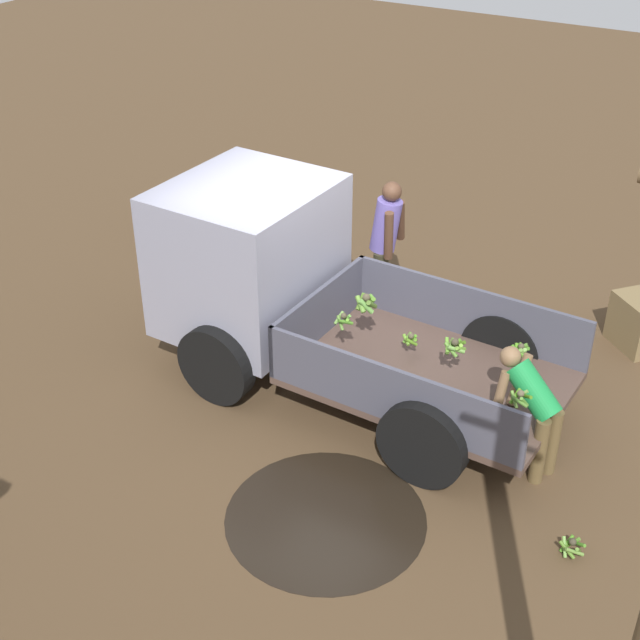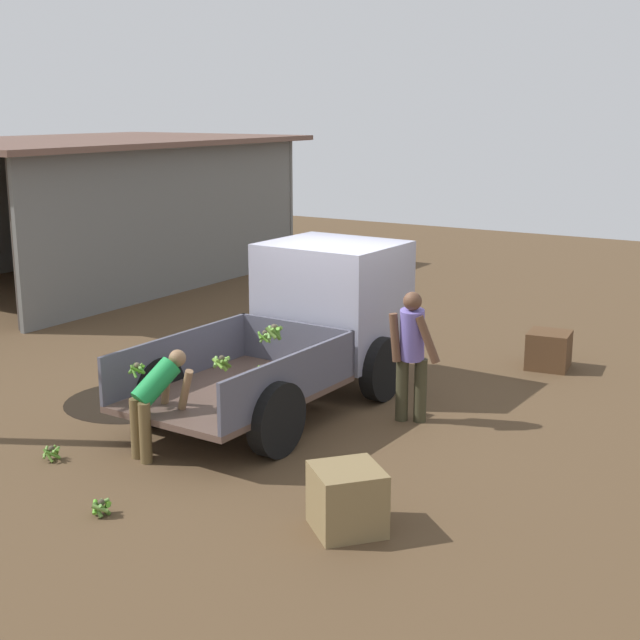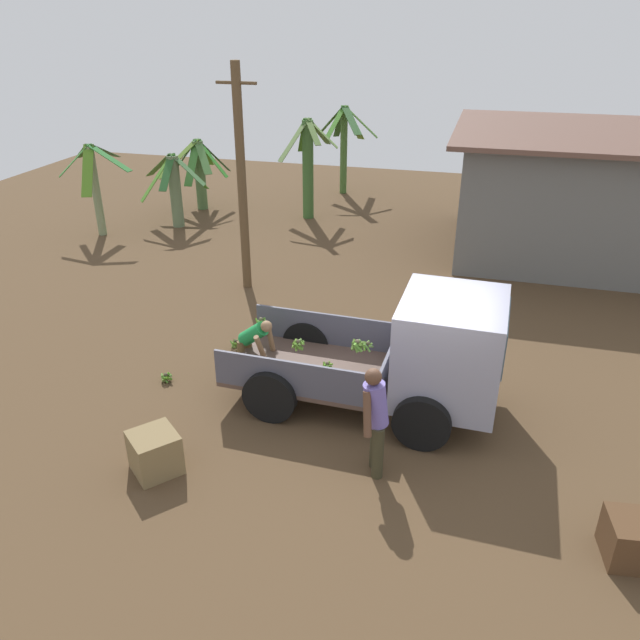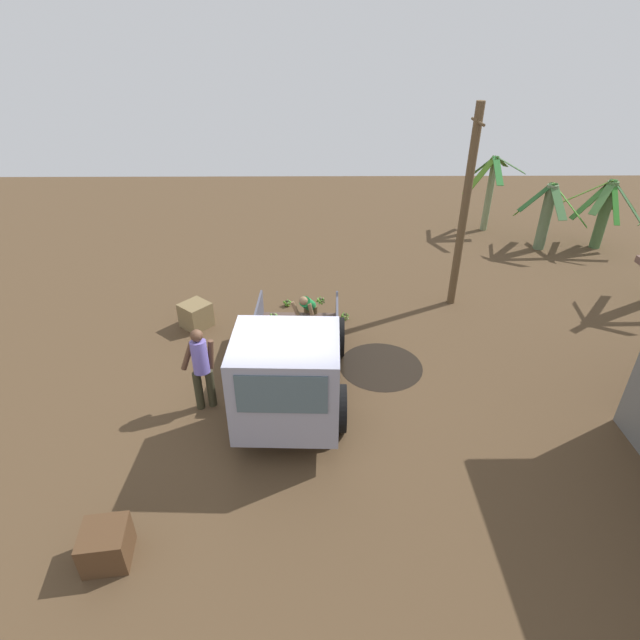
# 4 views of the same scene
# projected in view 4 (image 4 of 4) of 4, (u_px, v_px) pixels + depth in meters

# --- Properties ---
(ground) EXTENTS (36.00, 36.00, 0.00)m
(ground) POSITION_uv_depth(u_px,v_px,m) (278.00, 414.00, 9.89)
(ground) COLOR #503B25
(mud_patch_0) EXTENTS (1.88, 1.88, 0.01)m
(mud_patch_0) POSITION_uv_depth(u_px,v_px,m) (381.00, 366.00, 11.27)
(mud_patch_0) COLOR black
(mud_patch_0) RESTS_ON ground
(cargo_truck) EXTENTS (4.58, 2.27, 2.13)m
(cargo_truck) POSITION_uv_depth(u_px,v_px,m) (288.00, 374.00, 9.15)
(cargo_truck) COLOR brown
(cargo_truck) RESTS_ON ground
(utility_pole) EXTENTS (0.93, 0.21, 5.18)m
(utility_pole) POSITION_uv_depth(u_px,v_px,m) (464.00, 210.00, 12.53)
(utility_pole) COLOR brown
(utility_pole) RESTS_ON ground
(banana_palm_0) EXTENTS (2.06, 2.30, 2.34)m
(banana_palm_0) POSITION_uv_depth(u_px,v_px,m) (604.00, 212.00, 16.66)
(banana_palm_0) COLOR #4C6D3E
(banana_palm_0) RESTS_ON ground
(banana_palm_3) EXTENTS (2.37, 2.17, 2.70)m
(banana_palm_3) POSITION_uv_depth(u_px,v_px,m) (490.00, 190.00, 18.01)
(banana_palm_3) COLOR gray
(banana_palm_3) RESTS_ON ground
(banana_palm_4) EXTENTS (2.20, 2.27, 2.26)m
(banana_palm_4) POSITION_uv_depth(u_px,v_px,m) (546.00, 215.00, 16.60)
(banana_palm_4) COLOR #637853
(banana_palm_4) RESTS_ON ground
(person_foreground_visitor) EXTENTS (0.47, 0.71, 1.75)m
(person_foreground_visitor) POSITION_uv_depth(u_px,v_px,m) (201.00, 366.00, 9.64)
(person_foreground_visitor) COLOR #363220
(person_foreground_visitor) RESTS_ON ground
(person_worker_loading) EXTENTS (0.73, 0.67, 1.24)m
(person_worker_loading) POSITION_uv_depth(u_px,v_px,m) (308.00, 309.00, 12.02)
(person_worker_loading) COLOR brown
(person_worker_loading) RESTS_ON ground
(banana_bunch_on_ground_0) EXTENTS (0.25, 0.25, 0.18)m
(banana_bunch_on_ground_0) POSITION_uv_depth(u_px,v_px,m) (287.00, 303.00, 13.64)
(banana_bunch_on_ground_0) COLOR #413B2A
(banana_bunch_on_ground_0) RESTS_ON ground
(banana_bunch_on_ground_1) EXTENTS (0.24, 0.25, 0.18)m
(banana_bunch_on_ground_1) POSITION_uv_depth(u_px,v_px,m) (345.00, 316.00, 13.01)
(banana_bunch_on_ground_1) COLOR #403929
(banana_bunch_on_ground_1) RESTS_ON ground
(wooden_crate_0) EXTENTS (0.91, 0.91, 0.64)m
(wooden_crate_0) POSITION_uv_depth(u_px,v_px,m) (196.00, 315.00, 12.62)
(wooden_crate_0) COLOR olive
(wooden_crate_0) RESTS_ON ground
(wooden_crate_1) EXTENTS (0.71, 0.71, 0.59)m
(wooden_crate_1) POSITION_uv_depth(u_px,v_px,m) (106.00, 545.00, 7.07)
(wooden_crate_1) COLOR #4E331E
(wooden_crate_1) RESTS_ON ground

